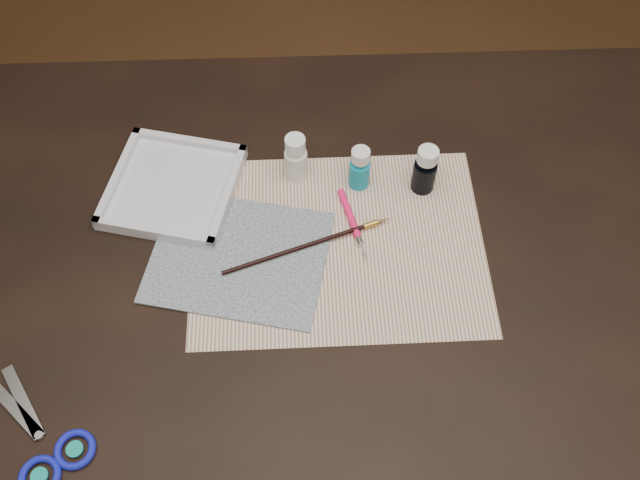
{
  "coord_description": "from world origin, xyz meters",
  "views": [
    {
      "loc": [
        -0.02,
        -0.58,
        1.7
      ],
      "look_at": [
        0.0,
        0.0,
        0.8
      ],
      "focal_mm": 40.0,
      "sensor_mm": 36.0,
      "label": 1
    }
  ],
  "objects_px": {
    "paint_bottle_white": "(296,158)",
    "paint_bottle_cyan": "(360,168)",
    "canvas": "(239,257)",
    "paint_bottle_navy": "(425,170)",
    "paper": "(338,244)",
    "palette_tray": "(173,186)",
    "scissors": "(27,429)"
  },
  "relations": [
    {
      "from": "paper",
      "to": "scissors",
      "type": "xyz_separation_m",
      "value": [
        -0.43,
        -0.28,
        0.0
      ]
    },
    {
      "from": "paint_bottle_white",
      "to": "paint_bottle_cyan",
      "type": "xyz_separation_m",
      "value": [
        0.1,
        -0.02,
        -0.0
      ]
    },
    {
      "from": "canvas",
      "to": "paint_bottle_cyan",
      "type": "distance_m",
      "value": 0.24
    },
    {
      "from": "paint_bottle_white",
      "to": "paint_bottle_navy",
      "type": "relative_size",
      "value": 0.99
    },
    {
      "from": "paint_bottle_navy",
      "to": "paper",
      "type": "bearing_deg",
      "value": -143.39
    },
    {
      "from": "paper",
      "to": "paint_bottle_cyan",
      "type": "height_order",
      "value": "paint_bottle_cyan"
    },
    {
      "from": "paint_bottle_cyan",
      "to": "scissors",
      "type": "xyz_separation_m",
      "value": [
        -0.47,
        -0.4,
        -0.04
      ]
    },
    {
      "from": "paint_bottle_white",
      "to": "paint_bottle_navy",
      "type": "distance_m",
      "value": 0.21
    },
    {
      "from": "paint_bottle_cyan",
      "to": "paint_bottle_navy",
      "type": "distance_m",
      "value": 0.11
    },
    {
      "from": "palette_tray",
      "to": "scissors",
      "type": "bearing_deg",
      "value": -112.77
    },
    {
      "from": "paint_bottle_white",
      "to": "scissors",
      "type": "distance_m",
      "value": 0.56
    },
    {
      "from": "paint_bottle_navy",
      "to": "scissors",
      "type": "relative_size",
      "value": 0.43
    },
    {
      "from": "scissors",
      "to": "canvas",
      "type": "bearing_deg",
      "value": -92.9
    },
    {
      "from": "paper",
      "to": "paint_bottle_cyan",
      "type": "bearing_deg",
      "value": 71.18
    },
    {
      "from": "canvas",
      "to": "palette_tray",
      "type": "relative_size",
      "value": 1.34
    },
    {
      "from": "paper",
      "to": "canvas",
      "type": "height_order",
      "value": "canvas"
    },
    {
      "from": "paint_bottle_white",
      "to": "paint_bottle_navy",
      "type": "height_order",
      "value": "paint_bottle_navy"
    },
    {
      "from": "paint_bottle_cyan",
      "to": "palette_tray",
      "type": "height_order",
      "value": "paint_bottle_cyan"
    },
    {
      "from": "canvas",
      "to": "scissors",
      "type": "distance_m",
      "value": 0.38
    },
    {
      "from": "palette_tray",
      "to": "paint_bottle_navy",
      "type": "bearing_deg",
      "value": -1.01
    },
    {
      "from": "scissors",
      "to": "paper",
      "type": "bearing_deg",
      "value": -103.2
    },
    {
      "from": "canvas",
      "to": "scissors",
      "type": "bearing_deg",
      "value": -136.56
    },
    {
      "from": "canvas",
      "to": "palette_tray",
      "type": "xyz_separation_m",
      "value": [
        -0.11,
        0.13,
        0.01
      ]
    },
    {
      "from": "scissors",
      "to": "palette_tray",
      "type": "distance_m",
      "value": 0.43
    },
    {
      "from": "paper",
      "to": "scissors",
      "type": "bearing_deg",
      "value": -146.87
    },
    {
      "from": "paint_bottle_white",
      "to": "palette_tray",
      "type": "bearing_deg",
      "value": -172.93
    },
    {
      "from": "paint_bottle_white",
      "to": "paint_bottle_navy",
      "type": "xyz_separation_m",
      "value": [
        0.21,
        -0.03,
        0.0
      ]
    },
    {
      "from": "scissors",
      "to": "paint_bottle_cyan",
      "type": "bearing_deg",
      "value": -96.06
    },
    {
      "from": "scissors",
      "to": "palette_tray",
      "type": "bearing_deg",
      "value": -69.1
    },
    {
      "from": "paint_bottle_white",
      "to": "palette_tray",
      "type": "relative_size",
      "value": 0.46
    },
    {
      "from": "paint_bottle_cyan",
      "to": "palette_tray",
      "type": "relative_size",
      "value": 0.42
    },
    {
      "from": "paint_bottle_white",
      "to": "scissors",
      "type": "bearing_deg",
      "value": -131.22
    }
  ]
}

